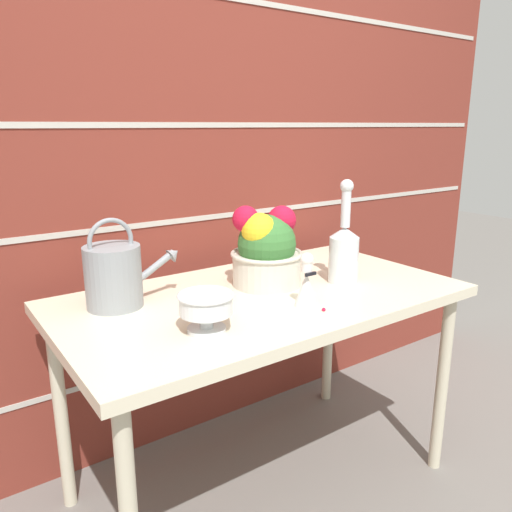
% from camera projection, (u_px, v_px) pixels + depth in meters
% --- Properties ---
extents(ground_plane, '(12.00, 12.00, 0.00)m').
position_uv_depth(ground_plane, '(262.00, 483.00, 1.84)').
color(ground_plane, slate).
extents(brick_wall, '(3.60, 0.08, 2.20)m').
position_uv_depth(brick_wall, '(188.00, 172.00, 1.96)').
color(brick_wall, maroon).
rests_on(brick_wall, ground_plane).
extents(patio_table, '(1.33, 0.73, 0.74)m').
position_uv_depth(patio_table, '(262.00, 312.00, 1.67)').
color(patio_table, beige).
rests_on(patio_table, ground_plane).
extents(watering_can, '(0.32, 0.17, 0.28)m').
position_uv_depth(watering_can, '(115.00, 275.00, 1.51)').
color(watering_can, gray).
rests_on(watering_can, patio_table).
extents(crystal_pedestal_bowl, '(0.15, 0.15, 0.11)m').
position_uv_depth(crystal_pedestal_bowl, '(206.00, 306.00, 1.33)').
color(crystal_pedestal_bowl, silver).
rests_on(crystal_pedestal_bowl, patio_table).
extents(flower_planter, '(0.25, 0.25, 0.28)m').
position_uv_depth(flower_planter, '(266.00, 249.00, 1.71)').
color(flower_planter, beige).
rests_on(flower_planter, patio_table).
extents(glass_decanter, '(0.10, 0.10, 0.36)m').
position_uv_depth(glass_decanter, '(344.00, 249.00, 1.74)').
color(glass_decanter, silver).
rests_on(glass_decanter, patio_table).
extents(figurine_vase, '(0.07, 0.07, 0.17)m').
position_uv_depth(figurine_vase, '(306.00, 285.00, 1.52)').
color(figurine_vase, white).
rests_on(figurine_vase, patio_table).
extents(fallen_petal, '(0.01, 0.01, 0.01)m').
position_uv_depth(fallen_petal, '(324.00, 310.00, 1.49)').
color(fallen_petal, red).
rests_on(fallen_petal, patio_table).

